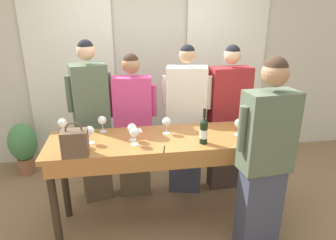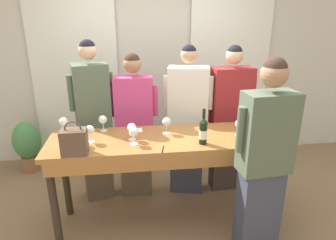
% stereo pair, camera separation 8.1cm
% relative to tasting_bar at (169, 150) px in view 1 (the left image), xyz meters
% --- Properties ---
extents(ground_plane, '(18.00, 18.00, 0.00)m').
position_rel_tasting_bar_xyz_m(ground_plane, '(0.00, 0.03, -0.83)').
color(ground_plane, '#846647').
extents(wall_back, '(12.00, 0.06, 2.80)m').
position_rel_tasting_bar_xyz_m(wall_back, '(0.00, 1.69, 0.57)').
color(wall_back, beige).
rests_on(wall_back, ground_plane).
extents(curtain_panel_left, '(1.15, 0.03, 2.69)m').
position_rel_tasting_bar_xyz_m(curtain_panel_left, '(-1.08, 1.63, 0.51)').
color(curtain_panel_left, white).
rests_on(curtain_panel_left, ground_plane).
extents(curtain_panel_right, '(1.15, 0.03, 2.69)m').
position_rel_tasting_bar_xyz_m(curtain_panel_right, '(1.08, 1.63, 0.51)').
color(curtain_panel_right, white).
rests_on(curtain_panel_right, ground_plane).
extents(tasting_bar, '(2.26, 0.65, 0.95)m').
position_rel_tasting_bar_xyz_m(tasting_bar, '(0.00, 0.00, 0.00)').
color(tasting_bar, '#9E6633').
rests_on(tasting_bar, ground_plane).
extents(wine_bottle, '(0.07, 0.07, 0.33)m').
position_rel_tasting_bar_xyz_m(wine_bottle, '(0.28, -0.15, 0.24)').
color(wine_bottle, black).
rests_on(wine_bottle, tasting_bar).
extents(handbag, '(0.21, 0.15, 0.29)m').
position_rel_tasting_bar_xyz_m(handbag, '(-0.82, -0.23, 0.23)').
color(handbag, brown).
rests_on(handbag, tasting_bar).
extents(wine_glass_front_left, '(0.08, 0.08, 0.16)m').
position_rel_tasting_bar_xyz_m(wine_glass_front_left, '(-0.33, -0.10, 0.23)').
color(wine_glass_front_left, white).
rests_on(wine_glass_front_left, tasting_bar).
extents(wine_glass_front_mid, '(0.08, 0.08, 0.16)m').
position_rel_tasting_bar_xyz_m(wine_glass_front_mid, '(-1.00, 0.25, 0.24)').
color(wine_glass_front_mid, white).
rests_on(wine_glass_front_mid, tasting_bar).
extents(wine_glass_front_right, '(0.08, 0.08, 0.16)m').
position_rel_tasting_bar_xyz_m(wine_glass_front_right, '(-0.82, -0.04, 0.24)').
color(wine_glass_front_right, white).
rests_on(wine_glass_front_right, tasting_bar).
extents(wine_glass_center_left, '(0.08, 0.08, 0.16)m').
position_rel_tasting_bar_xyz_m(wine_glass_center_left, '(0.83, -0.14, 0.23)').
color(wine_glass_center_left, white).
rests_on(wine_glass_center_left, tasting_bar).
extents(wine_glass_center_mid, '(0.08, 0.08, 0.16)m').
position_rel_tasting_bar_xyz_m(wine_glass_center_mid, '(-0.63, 0.27, 0.24)').
color(wine_glass_center_mid, white).
rests_on(wine_glass_center_mid, tasting_bar).
extents(wine_glass_center_right, '(0.08, 0.08, 0.16)m').
position_rel_tasting_bar_xyz_m(wine_glass_center_right, '(-0.01, 0.13, 0.24)').
color(wine_glass_center_right, white).
rests_on(wine_glass_center_right, tasting_bar).
extents(wine_glass_back_left, '(0.08, 0.08, 0.16)m').
position_rel_tasting_bar_xyz_m(wine_glass_back_left, '(-0.72, 0.00, 0.24)').
color(wine_glass_back_left, white).
rests_on(wine_glass_back_left, tasting_bar).
extents(wine_glass_back_mid, '(0.08, 0.08, 0.16)m').
position_rel_tasting_bar_xyz_m(wine_glass_back_mid, '(0.67, -0.02, 0.23)').
color(wine_glass_back_mid, white).
rests_on(wine_glass_back_mid, tasting_bar).
extents(wine_glass_back_right, '(0.08, 0.08, 0.16)m').
position_rel_tasting_bar_xyz_m(wine_glass_back_right, '(-0.35, 0.01, 0.23)').
color(wine_glass_back_right, white).
rests_on(wine_glass_back_right, tasting_bar).
extents(napkin, '(0.12, 0.12, 0.00)m').
position_rel_tasting_bar_xyz_m(napkin, '(-0.30, 0.24, 0.12)').
color(napkin, white).
rests_on(napkin, tasting_bar).
extents(pen, '(0.04, 0.14, 0.01)m').
position_rel_tasting_bar_xyz_m(pen, '(-0.09, -0.23, 0.12)').
color(pen, black).
rests_on(pen, tasting_bar).
extents(guest_olive_jacket, '(0.48, 0.35, 1.82)m').
position_rel_tasting_bar_xyz_m(guest_olive_jacket, '(-0.76, 0.60, 0.09)').
color(guest_olive_jacket, brown).
rests_on(guest_olive_jacket, ground_plane).
extents(guest_pink_top, '(0.53, 0.25, 1.67)m').
position_rel_tasting_bar_xyz_m(guest_pink_top, '(-0.31, 0.60, 0.02)').
color(guest_pink_top, brown).
rests_on(guest_pink_top, ground_plane).
extents(guest_cream_sweater, '(0.56, 0.35, 1.75)m').
position_rel_tasting_bar_xyz_m(guest_cream_sweater, '(0.29, 0.60, 0.05)').
color(guest_cream_sweater, '#383D51').
rests_on(guest_cream_sweater, ground_plane).
extents(guest_striped_shirt, '(0.57, 0.24, 1.74)m').
position_rel_tasting_bar_xyz_m(guest_striped_shirt, '(0.79, 0.60, 0.05)').
color(guest_striped_shirt, '#473833').
rests_on(guest_striped_shirt, ground_plane).
extents(host_pouring, '(0.53, 0.27, 1.77)m').
position_rel_tasting_bar_xyz_m(host_pouring, '(0.72, -0.50, 0.08)').
color(host_pouring, '#383D51').
rests_on(host_pouring, ground_plane).
extents(potted_plant, '(0.36, 0.36, 0.71)m').
position_rel_tasting_bar_xyz_m(potted_plant, '(-1.75, 1.31, -0.42)').
color(potted_plant, '#935B3D').
rests_on(potted_plant, ground_plane).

